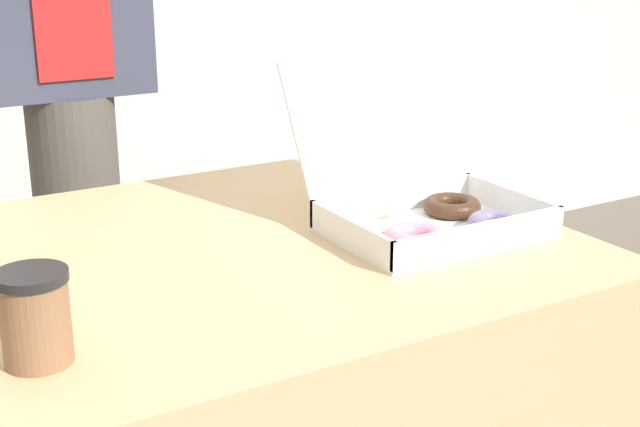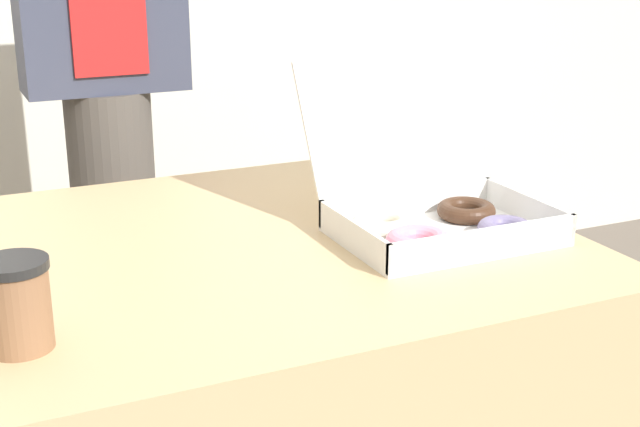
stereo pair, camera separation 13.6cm
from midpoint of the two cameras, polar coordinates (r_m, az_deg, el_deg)
donut_box at (r=1.51m, az=9.75°, el=0.41°), size 0.34×0.36×0.27m
coffee_cup at (r=1.12m, az=-15.60°, el=-5.69°), size 0.09×0.09×0.12m
person_customer at (r=2.04m, az=-11.89°, el=10.65°), size 0.35×0.23×1.67m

